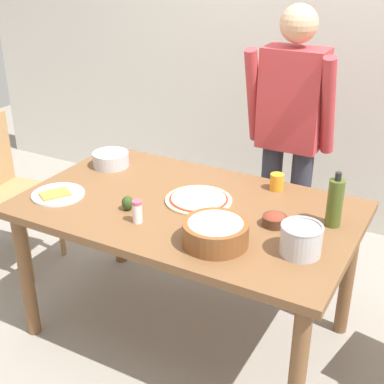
% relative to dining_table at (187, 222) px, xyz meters
% --- Properties ---
extents(ground, '(8.00, 8.00, 0.00)m').
position_rel_dining_table_xyz_m(ground, '(0.00, 0.00, -0.67)').
color(ground, gray).
extents(wall_back, '(5.60, 0.10, 2.60)m').
position_rel_dining_table_xyz_m(wall_back, '(0.00, 1.60, 0.63)').
color(wall_back, silver).
rests_on(wall_back, ground).
extents(dining_table, '(1.60, 0.96, 0.76)m').
position_rel_dining_table_xyz_m(dining_table, '(0.00, 0.00, 0.00)').
color(dining_table, brown).
rests_on(dining_table, ground).
extents(person_cook, '(0.49, 0.25, 1.62)m').
position_rel_dining_table_xyz_m(person_cook, '(0.24, 0.76, 0.27)').
color(person_cook, '#2D2D38').
rests_on(person_cook, ground).
extents(chair_wooden_left, '(0.44, 0.44, 0.95)m').
position_rel_dining_table_xyz_m(chair_wooden_left, '(-1.32, 0.08, -0.13)').
color(chair_wooden_left, '#A37A4C').
rests_on(chair_wooden_left, ground).
extents(pizza_raw_on_board, '(0.33, 0.33, 0.02)m').
position_rel_dining_table_xyz_m(pizza_raw_on_board, '(0.03, 0.06, 0.10)').
color(pizza_raw_on_board, beige).
rests_on(pizza_raw_on_board, dining_table).
extents(plate_with_slice, '(0.26, 0.26, 0.02)m').
position_rel_dining_table_xyz_m(plate_with_slice, '(-0.61, -0.22, 0.10)').
color(plate_with_slice, white).
rests_on(plate_with_slice, dining_table).
extents(popcorn_bowl, '(0.28, 0.28, 0.11)m').
position_rel_dining_table_xyz_m(popcorn_bowl, '(0.27, -0.25, 0.15)').
color(popcorn_bowl, brown).
rests_on(popcorn_bowl, dining_table).
extents(mixing_bowl_steel, '(0.20, 0.20, 0.08)m').
position_rel_dining_table_xyz_m(mixing_bowl_steel, '(-0.61, 0.22, 0.13)').
color(mixing_bowl_steel, '#B7B7BC').
rests_on(mixing_bowl_steel, dining_table).
extents(small_sauce_bowl, '(0.11, 0.11, 0.06)m').
position_rel_dining_table_xyz_m(small_sauce_bowl, '(0.44, 0.02, 0.12)').
color(small_sauce_bowl, '#4C2D1E').
rests_on(small_sauce_bowl, dining_table).
extents(olive_oil_bottle, '(0.07, 0.07, 0.26)m').
position_rel_dining_table_xyz_m(olive_oil_bottle, '(0.66, 0.14, 0.20)').
color(olive_oil_bottle, '#47561E').
rests_on(olive_oil_bottle, dining_table).
extents(steel_pot, '(0.17, 0.17, 0.13)m').
position_rel_dining_table_xyz_m(steel_pot, '(0.61, -0.15, 0.16)').
color(steel_pot, '#B7B7BC').
rests_on(steel_pot, dining_table).
extents(cup_orange, '(0.07, 0.07, 0.08)m').
position_rel_dining_table_xyz_m(cup_orange, '(0.31, 0.37, 0.13)').
color(cup_orange, orange).
rests_on(cup_orange, dining_table).
extents(salt_shaker, '(0.04, 0.04, 0.11)m').
position_rel_dining_table_xyz_m(salt_shaker, '(-0.12, -0.25, 0.14)').
color(salt_shaker, white).
rests_on(salt_shaker, dining_table).
extents(avocado, '(0.06, 0.06, 0.07)m').
position_rel_dining_table_xyz_m(avocado, '(-0.22, -0.17, 0.13)').
color(avocado, '#2D4219').
rests_on(avocado, dining_table).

